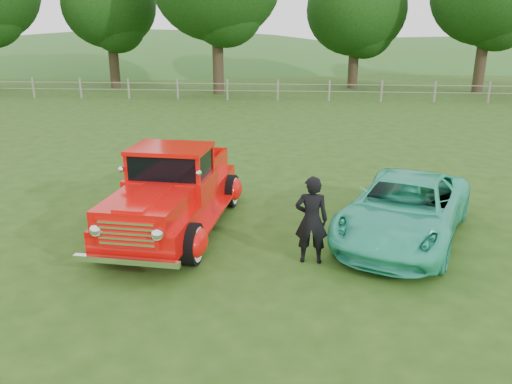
# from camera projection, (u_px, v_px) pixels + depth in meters

# --- Properties ---
(ground) EXTENTS (140.00, 140.00, 0.00)m
(ground) POSITION_uv_depth(u_px,v_px,m) (220.00, 271.00, 8.62)
(ground) COLOR #254412
(ground) RESTS_ON ground
(distant_hills) EXTENTS (116.00, 60.00, 18.00)m
(distant_hills) POSITION_uv_depth(u_px,v_px,m) (259.00, 97.00, 66.70)
(distant_hills) COLOR #295A21
(distant_hills) RESTS_ON ground
(fence_line) EXTENTS (48.00, 0.12, 1.20)m
(fence_line) POSITION_uv_depth(u_px,v_px,m) (278.00, 90.00, 29.28)
(fence_line) COLOR gray
(fence_line) RESTS_ON ground
(tree_mid_west) EXTENTS (6.40, 6.40, 8.46)m
(tree_mid_west) POSITION_uv_depth(u_px,v_px,m) (109.00, 6.00, 34.42)
(tree_mid_west) COLOR #312318
(tree_mid_west) RESTS_ON ground
(tree_near_east) EXTENTS (6.80, 6.80, 8.33)m
(tree_near_east) POSITION_uv_depth(u_px,v_px,m) (356.00, 10.00, 34.06)
(tree_near_east) COLOR #312318
(tree_near_east) RESTS_ON ground
(red_pickup) EXTENTS (2.52, 5.11, 1.78)m
(red_pickup) POSITION_uv_depth(u_px,v_px,m) (174.00, 193.00, 10.19)
(red_pickup) COLOR black
(red_pickup) RESTS_ON ground
(teal_sedan) EXTENTS (3.60, 4.86, 1.23)m
(teal_sedan) POSITION_uv_depth(u_px,v_px,m) (405.00, 209.00, 9.83)
(teal_sedan) COLOR #2FBF94
(teal_sedan) RESTS_ON ground
(man) EXTENTS (0.59, 0.39, 1.60)m
(man) POSITION_uv_depth(u_px,v_px,m) (311.00, 220.00, 8.73)
(man) COLOR black
(man) RESTS_ON ground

